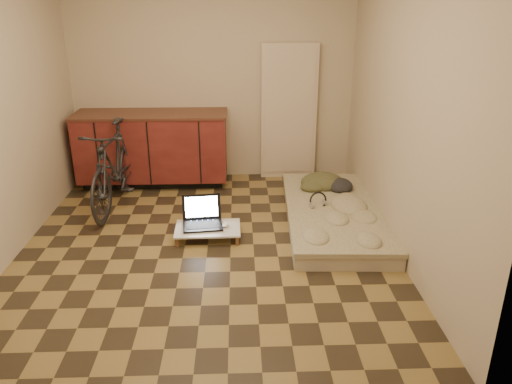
{
  "coord_description": "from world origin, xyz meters",
  "views": [
    {
      "loc": [
        0.3,
        -4.27,
        2.24
      ],
      "look_at": [
        0.46,
        -0.02,
        0.55
      ],
      "focal_mm": 35.0,
      "sensor_mm": 36.0,
      "label": 1
    }
  ],
  "objects_px": {
    "futon": "(334,214)",
    "lap_desk": "(208,229)",
    "laptop": "(202,219)",
    "bicycle": "(114,162)"
  },
  "relations": [
    {
      "from": "futon",
      "to": "lap_desk",
      "type": "distance_m",
      "value": 1.34
    },
    {
      "from": "laptop",
      "to": "lap_desk",
      "type": "bearing_deg",
      "value": -61.72
    },
    {
      "from": "futon",
      "to": "laptop",
      "type": "relative_size",
      "value": 5.0
    },
    {
      "from": "bicycle",
      "to": "laptop",
      "type": "xyz_separation_m",
      "value": [
        1.0,
        -0.75,
        -0.36
      ]
    },
    {
      "from": "lap_desk",
      "to": "laptop",
      "type": "height_order",
      "value": "laptop"
    },
    {
      "from": "bicycle",
      "to": "laptop",
      "type": "height_order",
      "value": "bicycle"
    },
    {
      "from": "bicycle",
      "to": "laptop",
      "type": "relative_size",
      "value": 3.86
    },
    {
      "from": "futon",
      "to": "lap_desk",
      "type": "bearing_deg",
      "value": -164.31
    },
    {
      "from": "lap_desk",
      "to": "laptop",
      "type": "distance_m",
      "value": 0.12
    },
    {
      "from": "bicycle",
      "to": "lap_desk",
      "type": "distance_m",
      "value": 1.41
    }
  ]
}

